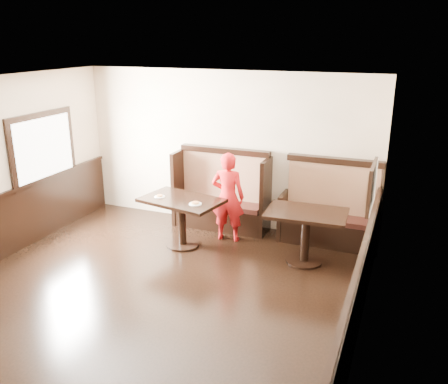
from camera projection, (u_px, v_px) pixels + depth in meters
The scene contains 9 objects.
ground at pixel (123, 320), 5.88m from camera, with size 7.00×7.00×0.00m, color black.
room_shell at pixel (112, 257), 6.03m from camera, with size 7.00×7.00×7.00m.
booth_main at pixel (222, 199), 8.62m from camera, with size 1.75×0.72×1.45m.
booth_neighbor at pixel (330, 216), 7.95m from camera, with size 1.65×0.72×1.45m.
table_main at pixel (182, 210), 7.78m from camera, with size 1.42×1.04×0.82m.
table_neighbor at pixel (306, 225), 7.19m from camera, with size 1.24×0.84×0.83m.
child at pixel (228, 197), 7.97m from camera, with size 0.56×0.37×1.54m, color red.
pizza_plate_left at pixel (160, 196), 7.81m from camera, with size 0.18×0.18×0.03m.
pizza_plate_right at pixel (195, 203), 7.46m from camera, with size 0.20×0.20×0.04m.
Camera 1 is at (3.05, -4.26, 3.35)m, focal length 38.00 mm.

